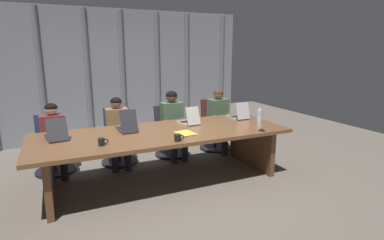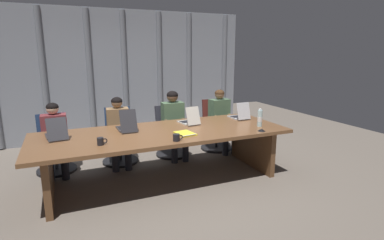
% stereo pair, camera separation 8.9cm
% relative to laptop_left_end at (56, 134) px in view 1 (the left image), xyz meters
% --- Properties ---
extents(ground_plane, '(10.99, 10.99, 0.00)m').
position_rel_laptop_left_end_xyz_m(ground_plane, '(1.40, -0.26, -0.80)').
color(ground_plane, '#6B6056').
extents(conference_table, '(3.56, 1.32, 0.75)m').
position_rel_laptop_left_end_xyz_m(conference_table, '(1.40, -0.26, -0.21)').
color(conference_table, brown).
rests_on(conference_table, ground_plane).
extents(curtain_backdrop, '(5.49, 0.17, 2.73)m').
position_rel_laptop_left_end_xyz_m(curtain_backdrop, '(1.40, 2.42, 0.56)').
color(curtain_backdrop, gray).
rests_on(curtain_backdrop, ground_plane).
extents(laptop_left_end, '(0.30, 0.51, 0.29)m').
position_rel_laptop_left_end_xyz_m(laptop_left_end, '(0.00, 0.00, 0.00)').
color(laptop_left_end, '#2D2D33').
rests_on(laptop_left_end, conference_table).
extents(laptop_left_mid, '(0.23, 0.47, 0.32)m').
position_rel_laptop_left_end_xyz_m(laptop_left_mid, '(0.93, 0.01, 0.01)').
color(laptop_left_mid, '#2D2D33').
rests_on(laptop_left_mid, conference_table).
extents(laptop_center, '(0.27, 0.41, 0.29)m').
position_rel_laptop_left_end_xyz_m(laptop_center, '(1.92, 0.02, 0.00)').
color(laptop_center, beige).
rests_on(laptop_center, conference_table).
extents(laptop_right_mid, '(0.24, 0.38, 0.29)m').
position_rel_laptop_left_end_xyz_m(laptop_right_mid, '(2.85, 0.03, 0.00)').
color(laptop_right_mid, '#BCBCC1').
rests_on(laptop_right_mid, conference_table).
extents(office_chair_left_end, '(0.60, 0.60, 0.90)m').
position_rel_laptop_left_end_xyz_m(office_chair_left_end, '(-0.06, 0.80, -0.47)').
color(office_chair_left_end, navy).
rests_on(office_chair_left_end, ground_plane).
extents(office_chair_left_mid, '(0.60, 0.60, 0.93)m').
position_rel_laptop_left_end_xyz_m(office_chair_left_mid, '(0.95, 0.81, -0.46)').
color(office_chair_left_mid, navy).
rests_on(office_chair_left_mid, ground_plane).
extents(office_chair_center, '(0.60, 0.60, 0.90)m').
position_rel_laptop_left_end_xyz_m(office_chair_center, '(1.89, 0.80, -0.47)').
color(office_chair_center, '#2D2D38').
rests_on(office_chair_center, ground_plane).
extents(office_chair_right_mid, '(0.60, 0.61, 0.95)m').
position_rel_laptop_left_end_xyz_m(office_chair_right_mid, '(2.81, 0.81, -0.45)').
color(office_chair_right_mid, '#511E19').
rests_on(office_chair_right_mid, ground_plane).
extents(person_left_end, '(0.38, 0.55, 1.10)m').
position_rel_laptop_left_end_xyz_m(person_left_end, '(-0.04, 0.64, -0.18)').
color(person_left_end, brown).
rests_on(person_left_end, ground_plane).
extents(person_left_mid, '(0.40, 0.57, 1.13)m').
position_rel_laptop_left_end_xyz_m(person_left_mid, '(0.93, 0.64, -0.17)').
color(person_left_mid, olive).
rests_on(person_left_mid, ground_plane).
extents(person_center, '(0.40, 0.55, 1.19)m').
position_rel_laptop_left_end_xyz_m(person_center, '(1.90, 0.65, -0.13)').
color(person_center, '#4C6B4C').
rests_on(person_center, ground_plane).
extents(person_right_mid, '(0.41, 0.57, 1.16)m').
position_rel_laptop_left_end_xyz_m(person_right_mid, '(2.85, 0.65, -0.15)').
color(person_right_mid, '#4C6B4C').
rests_on(person_right_mid, ground_plane).
extents(water_bottle_primary, '(0.07, 0.07, 0.27)m').
position_rel_laptop_left_end_xyz_m(water_bottle_primary, '(2.84, -0.56, 0.07)').
color(water_bottle_primary, silver).
rests_on(water_bottle_primary, conference_table).
extents(coffee_mug_near, '(0.13, 0.09, 0.09)m').
position_rel_laptop_left_end_xyz_m(coffee_mug_near, '(1.41, -0.79, -0.01)').
color(coffee_mug_near, black).
rests_on(coffee_mug_near, conference_table).
extents(coffee_mug_far, '(0.12, 0.08, 0.09)m').
position_rel_laptop_left_end_xyz_m(coffee_mug_far, '(0.50, -0.58, -0.01)').
color(coffee_mug_far, black).
rests_on(coffee_mug_far, conference_table).
extents(conference_mic_left_side, '(0.11, 0.11, 0.03)m').
position_rel_laptop_left_end_xyz_m(conference_mic_left_side, '(2.70, -0.81, -0.04)').
color(conference_mic_left_side, black).
rests_on(conference_mic_left_side, conference_table).
extents(spiral_notepad, '(0.26, 0.33, 0.03)m').
position_rel_laptop_left_end_xyz_m(spiral_notepad, '(1.63, -0.52, -0.05)').
color(spiral_notepad, yellow).
rests_on(spiral_notepad, conference_table).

